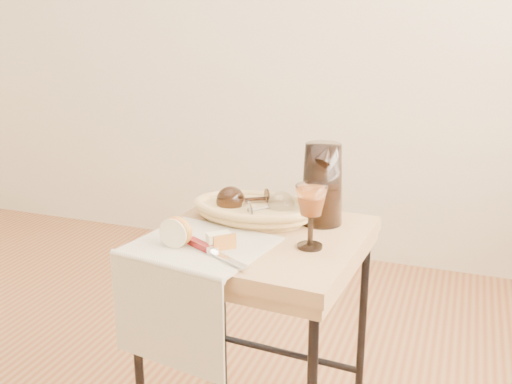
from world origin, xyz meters
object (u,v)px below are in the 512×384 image
at_px(goblet_lying_b, 267,207).
at_px(wine_goblet, 311,217).
at_px(tea_towel, 201,245).
at_px(goblet_lying_a, 246,200).
at_px(apple_half, 177,231).
at_px(bread_basket, 254,212).
at_px(table_knife, 214,252).
at_px(pitcher, 322,184).
at_px(side_table, 258,347).

xyz_separation_m(goblet_lying_b, wine_goblet, (0.16, -0.12, 0.03)).
relative_size(tea_towel, goblet_lying_a, 2.41).
relative_size(goblet_lying_b, wine_goblet, 0.75).
bearing_deg(goblet_lying_a, tea_towel, 50.44).
height_order(goblet_lying_b, apple_half, goblet_lying_b).
distance_m(bread_basket, table_knife, 0.28).
relative_size(bread_basket, pitcher, 1.19).
xyz_separation_m(side_table, table_knife, (-0.04, -0.18, 0.35)).
distance_m(tea_towel, pitcher, 0.38).
xyz_separation_m(goblet_lying_b, pitcher, (0.14, 0.06, 0.06)).
bearing_deg(apple_half, side_table, 49.02).
xyz_separation_m(side_table, goblet_lying_a, (-0.08, 0.11, 0.39)).
distance_m(bread_basket, apple_half, 0.27).
bearing_deg(goblet_lying_a, wine_goblet, 112.78).
bearing_deg(table_knife, wine_goblet, 63.39).
xyz_separation_m(side_table, bread_basket, (-0.05, 0.09, 0.36)).
relative_size(side_table, pitcher, 2.57).
height_order(goblet_lying_b, pitcher, pitcher).
distance_m(goblet_lying_b, table_knife, 0.27).
height_order(bread_basket, table_knife, bread_basket).
distance_m(wine_goblet, apple_half, 0.33).
distance_m(tea_towel, goblet_lying_b, 0.24).
distance_m(goblet_lying_b, pitcher, 0.16).
bearing_deg(apple_half, tea_towel, 30.71).
xyz_separation_m(pitcher, wine_goblet, (0.02, -0.19, -0.03)).
xyz_separation_m(tea_towel, goblet_lying_a, (0.03, 0.24, 0.05)).
relative_size(side_table, goblet_lying_a, 5.07).
relative_size(bread_basket, goblet_lying_b, 2.55).
bearing_deg(goblet_lying_a, side_table, 92.28).
bearing_deg(pitcher, goblet_lying_b, -134.05).
bearing_deg(pitcher, table_knife, -97.66).
xyz_separation_m(tea_towel, apple_half, (-0.05, -0.03, 0.04)).
bearing_deg(goblet_lying_b, side_table, -135.11).
bearing_deg(apple_half, bread_basket, 70.67).
bearing_deg(bread_basket, side_table, -61.75).
relative_size(bread_basket, goblet_lying_a, 2.34).
distance_m(pitcher, table_knife, 0.38).
xyz_separation_m(side_table, apple_half, (-0.15, -0.16, 0.38)).
distance_m(pitcher, apple_half, 0.42).
bearing_deg(pitcher, apple_half, -112.92).
bearing_deg(apple_half, goblet_lying_b, 60.51).
bearing_deg(table_knife, tea_towel, 168.20).
height_order(goblet_lying_a, pitcher, pitcher).
bearing_deg(wine_goblet, bread_basket, 144.74).
relative_size(side_table, goblet_lying_b, 5.52).
bearing_deg(side_table, table_knife, -103.54).
relative_size(tea_towel, goblet_lying_b, 2.62).
bearing_deg(wine_goblet, pitcher, 95.95).
bearing_deg(side_table, goblet_lying_b, 92.45).
height_order(side_table, wine_goblet, wine_goblet).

